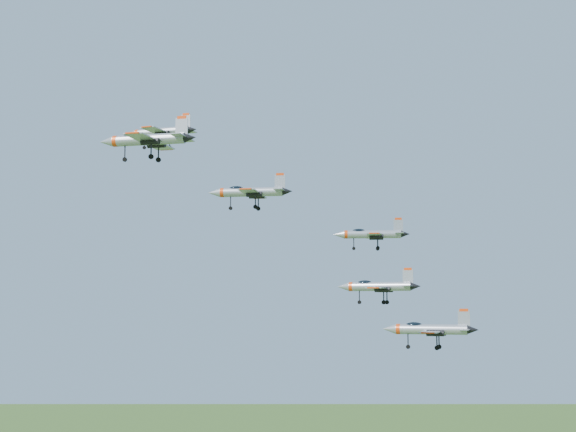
# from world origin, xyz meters

# --- Properties ---
(jet_lead) EXTENTS (13.57, 11.36, 3.63)m
(jet_lead) POSITION_xyz_m (-22.05, 16.11, 156.95)
(jet_lead) COLOR #969AA1
(jet_left_high) EXTENTS (12.97, 10.68, 3.47)m
(jet_left_high) POSITION_xyz_m (-3.57, 4.10, 144.56)
(jet_left_high) COLOR #969AA1
(jet_right_high) EXTENTS (12.57, 10.38, 3.36)m
(jet_right_high) POSITION_xyz_m (-10.44, -21.41, 147.69)
(jet_right_high) COLOR #969AA1
(jet_left_low) EXTENTS (11.50, 9.53, 3.07)m
(jet_left_low) POSITION_xyz_m (14.31, 7.48, 138.20)
(jet_left_low) COLOR #969AA1
(jet_right_low) EXTENTS (10.72, 8.96, 2.87)m
(jet_right_low) POSITION_xyz_m (16.53, -10.87, 130.09)
(jet_right_low) COLOR #969AA1
(jet_trail) EXTENTS (13.26, 11.05, 3.54)m
(jet_trail) POSITION_xyz_m (22.69, 0.78, 124.40)
(jet_trail) COLOR #969AA1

